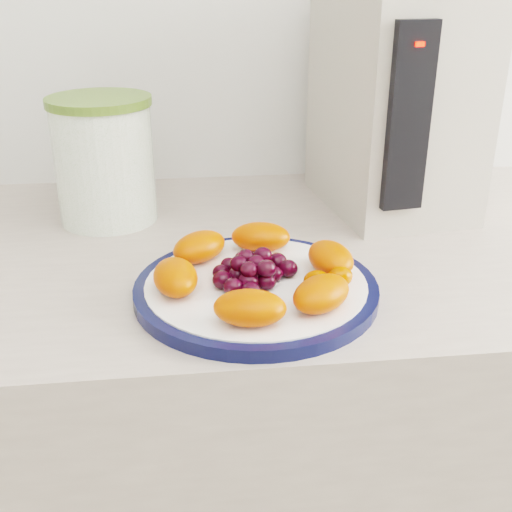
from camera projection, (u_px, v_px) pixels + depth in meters
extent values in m
cube|color=#B1A295|center=(312.00, 484.00, 1.08)|extent=(3.50, 0.60, 0.90)
cube|color=#A1865E|center=(312.00, 498.00, 1.09)|extent=(3.48, 0.58, 0.84)
cylinder|color=#0B1139|center=(256.00, 290.00, 0.74)|extent=(0.28, 0.28, 0.01)
cylinder|color=white|center=(256.00, 289.00, 0.74)|extent=(0.25, 0.25, 0.02)
cylinder|color=#406C21|center=(105.00, 164.00, 0.92)|extent=(0.18, 0.18, 0.17)
cylinder|color=#56722B|center=(98.00, 101.00, 0.89)|extent=(0.18, 0.18, 0.01)
cube|color=#B3AA9C|center=(395.00, 101.00, 0.95)|extent=(0.22, 0.28, 0.32)
cube|color=black|center=(408.00, 119.00, 0.82)|extent=(0.06, 0.03, 0.24)
cube|color=#FF0C05|center=(420.00, 44.00, 0.77)|extent=(0.01, 0.01, 0.01)
ellipsoid|color=red|center=(331.00, 258.00, 0.75)|extent=(0.06, 0.08, 0.04)
ellipsoid|color=red|center=(261.00, 237.00, 0.81)|extent=(0.08, 0.06, 0.04)
ellipsoid|color=red|center=(199.00, 247.00, 0.78)|extent=(0.09, 0.09, 0.04)
ellipsoid|color=red|center=(175.00, 277.00, 0.71)|extent=(0.06, 0.08, 0.04)
ellipsoid|color=red|center=(250.00, 308.00, 0.64)|extent=(0.08, 0.06, 0.04)
ellipsoid|color=red|center=(321.00, 294.00, 0.67)|extent=(0.09, 0.09, 0.04)
ellipsoid|color=black|center=(256.00, 274.00, 0.73)|extent=(0.02, 0.02, 0.02)
ellipsoid|color=black|center=(274.00, 274.00, 0.73)|extent=(0.02, 0.02, 0.02)
ellipsoid|color=black|center=(263.00, 267.00, 0.75)|extent=(0.02, 0.02, 0.02)
ellipsoid|color=black|center=(245.00, 268.00, 0.74)|extent=(0.02, 0.02, 0.02)
ellipsoid|color=black|center=(238.00, 275.00, 0.73)|extent=(0.02, 0.02, 0.02)
ellipsoid|color=black|center=(249.00, 281.00, 0.71)|extent=(0.02, 0.02, 0.02)
ellipsoid|color=black|center=(267.00, 281.00, 0.71)|extent=(0.02, 0.02, 0.02)
ellipsoid|color=black|center=(288.00, 268.00, 0.74)|extent=(0.02, 0.02, 0.02)
ellipsoid|color=black|center=(277.00, 262.00, 0.76)|extent=(0.02, 0.02, 0.02)
ellipsoid|color=black|center=(261.00, 260.00, 0.77)|extent=(0.02, 0.02, 0.02)
ellipsoid|color=black|center=(243.00, 260.00, 0.76)|extent=(0.02, 0.02, 0.02)
ellipsoid|color=black|center=(229.00, 265.00, 0.75)|extent=(0.02, 0.02, 0.02)
ellipsoid|color=black|center=(221.00, 273.00, 0.73)|extent=(0.02, 0.02, 0.02)
ellipsoid|color=black|center=(222.00, 280.00, 0.71)|extent=(0.02, 0.02, 0.02)
ellipsoid|color=black|center=(233.00, 287.00, 0.70)|extent=(0.02, 0.02, 0.02)
ellipsoid|color=black|center=(251.00, 291.00, 0.69)|extent=(0.02, 0.02, 0.02)
ellipsoid|color=black|center=(256.00, 263.00, 0.72)|extent=(0.02, 0.02, 0.02)
ellipsoid|color=black|center=(263.00, 256.00, 0.74)|extent=(0.02, 0.02, 0.02)
ellipsoid|color=black|center=(246.00, 257.00, 0.74)|extent=(0.02, 0.02, 0.02)
ellipsoid|color=black|center=(239.00, 264.00, 0.72)|extent=(0.02, 0.02, 0.02)
ellipsoid|color=black|center=(249.00, 270.00, 0.71)|extent=(0.02, 0.02, 0.02)
ellipsoid|color=black|center=(267.00, 269.00, 0.71)|extent=(0.02, 0.02, 0.02)
ellipsoid|color=#CA3A00|center=(317.00, 281.00, 0.71)|extent=(0.03, 0.03, 0.02)
ellipsoid|color=#CA3A00|center=(340.00, 277.00, 0.72)|extent=(0.04, 0.03, 0.02)
ellipsoid|color=#CA3A00|center=(333.00, 290.00, 0.69)|extent=(0.04, 0.04, 0.02)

